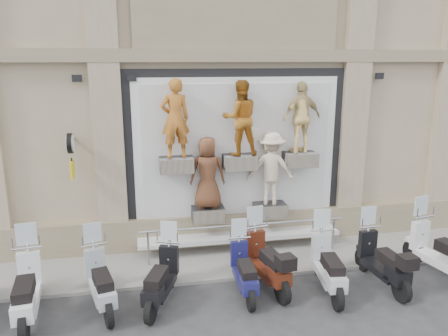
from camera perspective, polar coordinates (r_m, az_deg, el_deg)
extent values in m
plane|color=#2F2F32|center=(9.23, 5.66, -17.15)|extent=(90.00, 90.00, 0.00)
cube|color=gray|center=(10.99, 2.54, -11.45)|extent=(16.00, 2.20, 0.08)
cube|color=black|center=(11.02, 1.65, 1.63)|extent=(5.60, 0.10, 4.30)
cube|color=white|center=(10.97, 1.72, 1.56)|extent=(5.10, 0.06, 3.90)
cube|color=white|center=(10.93, 1.76, 1.51)|extent=(4.70, 0.04, 3.60)
cube|color=white|center=(11.24, 2.03, -8.73)|extent=(5.10, 0.75, 0.10)
cube|color=#28282B|center=(10.46, -6.24, 0.45)|extent=(0.80, 0.50, 0.35)
imported|color=orange|center=(10.26, -6.40, 6.44)|extent=(0.73, 0.54, 1.85)
cube|color=#28282B|center=(10.69, 2.07, 0.81)|extent=(0.80, 0.50, 0.35)
imported|color=#965A19|center=(10.49, 2.12, 6.52)|extent=(0.87, 0.68, 1.79)
cube|color=#28282B|center=(11.13, 9.88, 1.14)|extent=(0.80, 0.50, 0.35)
imported|color=#E7CC88|center=(10.94, 10.11, 6.52)|extent=(1.09, 0.63, 1.75)
cube|color=#28282B|center=(10.92, -2.11, -6.02)|extent=(0.80, 0.50, 0.35)
imported|color=brown|center=(10.60, -2.16, -0.64)|extent=(0.92, 0.65, 1.77)
cube|color=#28282B|center=(11.25, 6.01, -5.47)|extent=(0.80, 0.50, 0.35)
imported|color=#F7E1C2|center=(10.94, 6.15, -0.05)|extent=(1.34, 1.01, 1.84)
cube|color=black|center=(10.55, -19.23, 3.33)|extent=(0.06, 0.56, 0.06)
cylinder|color=black|center=(10.29, -19.44, 3.06)|extent=(0.10, 0.46, 0.46)
cube|color=yellow|center=(10.41, -19.17, -0.18)|extent=(0.04, 0.50, 0.38)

